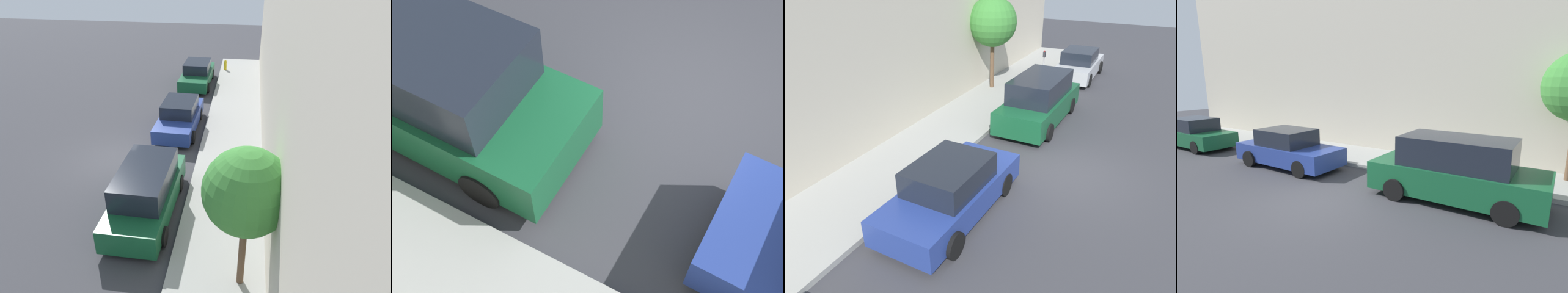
{
  "view_description": "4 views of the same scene",
  "coord_description": "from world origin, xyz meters",
  "views": [
    {
      "loc": [
        5.42,
        -13.89,
        8.76
      ],
      "look_at": [
        3.51,
        -0.09,
        1.0
      ],
      "focal_mm": 35.0,
      "sensor_mm": 36.0,
      "label": 1
    },
    {
      "loc": [
        5.74,
        1.2,
        6.93
      ],
      "look_at": [
        2.22,
        -0.69,
        1.0
      ],
      "focal_mm": 50.0,
      "sensor_mm": 36.0,
      "label": 2
    },
    {
      "loc": [
        -2.1,
        10.32,
        6.07
      ],
      "look_at": [
        2.41,
        1.41,
        1.0
      ],
      "focal_mm": 35.0,
      "sensor_mm": 36.0,
      "label": 3
    },
    {
      "loc": [
        -6.21,
        -5.78,
        3.52
      ],
      "look_at": [
        3.37,
        0.15,
        1.0
      ],
      "focal_mm": 28.0,
      "sensor_mm": 36.0,
      "label": 4
    }
  ],
  "objects": [
    {
      "name": "parked_minivan_second",
      "position": [
        2.22,
        -3.39,
        0.92
      ],
      "size": [
        2.02,
        4.93,
        1.9
      ],
      "color": "#14512D",
      "rests_on": "ground_plane"
    },
    {
      "name": "ground_plane",
      "position": [
        0.0,
        0.0,
        0.0
      ],
      "size": [
        60.0,
        60.0,
        0.0
      ],
      "primitive_type": "plane",
      "color": "#38383D"
    }
  ]
}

